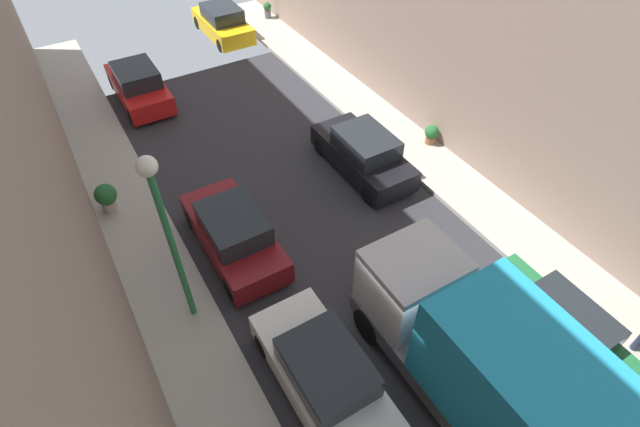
{
  "coord_description": "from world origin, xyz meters",
  "views": [
    {
      "loc": [
        -5.45,
        -4.48,
        11.01
      ],
      "look_at": [
        -0.0,
        4.64,
        0.5
      ],
      "focal_mm": 27.1,
      "sensor_mm": 36.0,
      "label": 1
    }
  ],
  "objects": [
    {
      "name": "delivery_truck",
      "position": [
        0.0,
        -2.19,
        1.79
      ],
      "size": [
        2.26,
        6.6,
        3.38
      ],
      "color": "#4C4C51",
      "rests_on": "ground"
    },
    {
      "name": "potted_plant_2",
      "position": [
        5.52,
        19.4,
        0.6
      ],
      "size": [
        0.43,
        0.43,
        0.82
      ],
      "color": "slate",
      "rests_on": "sidewalk_right"
    },
    {
      "name": "potted_plant_3",
      "position": [
        5.67,
        6.08,
        0.56
      ],
      "size": [
        0.52,
        0.52,
        0.75
      ],
      "color": "brown",
      "rests_on": "sidewalk_right"
    },
    {
      "name": "parked_car_left_3",
      "position": [
        -2.7,
        5.02,
        0.72
      ],
      "size": [
        1.78,
        4.2,
        1.57
      ],
      "color": "maroon",
      "rests_on": "ground"
    },
    {
      "name": "parked_car_right_2",
      "position": [
        2.7,
        6.23,
        0.72
      ],
      "size": [
        1.78,
        4.2,
        1.57
      ],
      "color": "black",
      "rests_on": "ground"
    },
    {
      "name": "sidewalk_right",
      "position": [
        5.0,
        0.0,
        0.07
      ],
      "size": [
        2.0,
        44.0,
        0.15
      ],
      "primitive_type": "cube",
      "color": "#A8A399",
      "rests_on": "ground"
    },
    {
      "name": "parked_car_right_3",
      "position": [
        2.7,
        18.77,
        0.72
      ],
      "size": [
        1.78,
        4.2,
        1.57
      ],
      "color": "gold",
      "rests_on": "ground"
    },
    {
      "name": "potted_plant_0",
      "position": [
        -5.5,
        8.59,
        0.69
      ],
      "size": [
        0.68,
        0.68,
        0.97
      ],
      "color": "#B2A899",
      "rests_on": "sidewalk_left"
    },
    {
      "name": "lamp_post",
      "position": [
        -4.6,
        3.48,
        3.59
      ],
      "size": [
        0.44,
        0.44,
        5.17
      ],
      "color": "#26723F",
      "rests_on": "sidewalk_left"
    },
    {
      "name": "parked_car_left_2",
      "position": [
        -2.7,
        -0.06,
        0.72
      ],
      "size": [
        1.78,
        4.2,
        1.57
      ],
      "color": "white",
      "rests_on": "ground"
    },
    {
      "name": "parked_car_right_1",
      "position": [
        2.7,
        -1.95,
        0.72
      ],
      "size": [
        1.78,
        4.2,
        1.57
      ],
      "color": "#1E6638",
      "rests_on": "ground"
    },
    {
      "name": "ground",
      "position": [
        0.0,
        0.0,
        0.0
      ],
      "size": [
        32.0,
        32.0,
        0.0
      ],
      "primitive_type": "plane",
      "color": "#2D2D33"
    },
    {
      "name": "parked_car_left_4",
      "position": [
        -2.7,
        14.81,
        0.72
      ],
      "size": [
        1.78,
        4.2,
        1.57
      ],
      "color": "red",
      "rests_on": "ground"
    }
  ]
}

